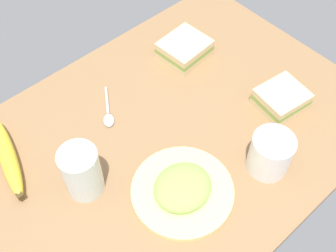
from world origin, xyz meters
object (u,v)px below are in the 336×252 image
(coffee_mug_black, at_px, (271,153))
(glass_of_milk, at_px, (82,174))
(sandwich_side, at_px, (281,99))
(spoon, at_px, (108,113))
(plate_of_food, at_px, (182,189))
(banana, at_px, (8,157))
(sandwich_main, at_px, (184,49))

(coffee_mug_black, xyz_separation_m, glass_of_milk, (0.30, -0.21, 0.00))
(coffee_mug_black, height_order, glass_of_milk, glass_of_milk)
(coffee_mug_black, relative_size, sandwich_side, 0.93)
(sandwich_side, relative_size, spoon, 1.07)
(coffee_mug_black, bearing_deg, plate_of_food, -22.03)
(plate_of_food, bearing_deg, banana, -53.20)
(banana, bearing_deg, spoon, 171.32)
(coffee_mug_black, height_order, sandwich_side, coffee_mug_black)
(coffee_mug_black, bearing_deg, spoon, -63.53)
(sandwich_main, height_order, sandwich_side, same)
(glass_of_milk, bearing_deg, sandwich_main, -160.66)
(glass_of_milk, xyz_separation_m, spoon, (-0.14, -0.12, -0.05))
(banana, height_order, spoon, banana)
(sandwich_side, xyz_separation_m, banana, (0.53, -0.27, -0.01))
(plate_of_food, height_order, glass_of_milk, glass_of_milk)
(sandwich_side, distance_m, spoon, 0.39)
(sandwich_main, distance_m, glass_of_milk, 0.42)
(sandwich_main, relative_size, sandwich_side, 1.04)
(coffee_mug_black, distance_m, glass_of_milk, 0.37)
(plate_of_food, bearing_deg, coffee_mug_black, 157.97)
(coffee_mug_black, distance_m, sandwich_side, 0.17)
(sandwich_main, height_order, banana, sandwich_main)
(plate_of_food, xyz_separation_m, sandwich_main, (-0.27, -0.28, 0.01))
(sandwich_side, bearing_deg, sandwich_main, -78.95)
(sandwich_main, distance_m, banana, 0.48)
(coffee_mug_black, xyz_separation_m, banana, (0.39, -0.36, -0.03))
(plate_of_food, xyz_separation_m, spoon, (-0.01, -0.26, -0.01))
(banana, xyz_separation_m, spoon, (-0.23, 0.03, -0.01))
(glass_of_milk, bearing_deg, spoon, -140.66)
(glass_of_milk, bearing_deg, banana, -60.95)
(plate_of_food, relative_size, coffee_mug_black, 1.91)
(sandwich_side, height_order, glass_of_milk, glass_of_milk)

